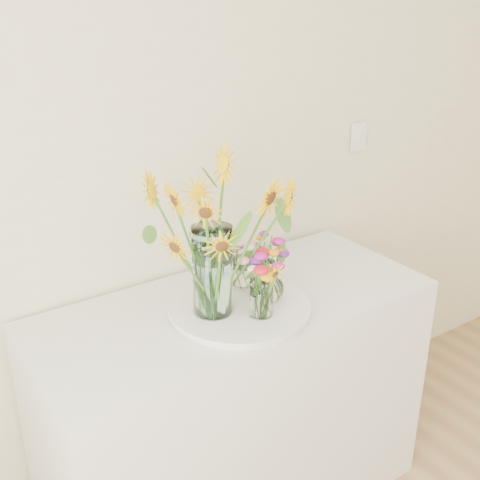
{
  "coord_description": "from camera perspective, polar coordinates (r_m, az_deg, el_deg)",
  "views": [
    {
      "loc": [
        -1.16,
        0.43,
        1.91
      ],
      "look_at": [
        -0.19,
        1.83,
        1.18
      ],
      "focal_mm": 45.0,
      "sensor_mm": 36.0,
      "label": 1
    }
  ],
  "objects": [
    {
      "name": "counter",
      "position": [
        2.33,
        -0.45,
        -15.57
      ],
      "size": [
        1.4,
        0.6,
        0.9
      ],
      "primitive_type": "cube",
      "color": "white",
      "rests_on": "ground_plane"
    },
    {
      "name": "tray",
      "position": [
        2.01,
        -0.05,
        -6.58
      ],
      "size": [
        0.45,
        0.45,
        0.02
      ],
      "primitive_type": "cylinder",
      "color": "white",
      "rests_on": "counter"
    },
    {
      "name": "mason_jar",
      "position": [
        1.89,
        -2.62,
        -2.98
      ],
      "size": [
        0.16,
        0.16,
        0.3
      ],
      "primitive_type": "cylinder",
      "rotation": [
        0.0,
        0.0,
        -0.35
      ],
      "color": "#C2F8F2",
      "rests_on": "tray"
    },
    {
      "name": "sunflower_bouquet",
      "position": [
        1.84,
        -2.69,
        0.41
      ],
      "size": [
        0.93,
        0.93,
        0.54
      ],
      "primitive_type": null,
      "rotation": [
        0.0,
        0.0,
        -0.35
      ],
      "color": "#F2B705",
      "rests_on": "tray"
    },
    {
      "name": "small_vase_a",
      "position": [
        1.91,
        2.03,
        -5.57
      ],
      "size": [
        0.07,
        0.07,
        0.13
      ],
      "primitive_type": "cylinder",
      "rotation": [
        0.0,
        0.0,
        0.0
      ],
      "color": "white",
      "rests_on": "tray"
    },
    {
      "name": "wildflower_posy_a",
      "position": [
        1.89,
        2.05,
        -4.37
      ],
      "size": [
        0.18,
        0.18,
        0.22
      ],
      "primitive_type": null,
      "color": "orange",
      "rests_on": "tray"
    },
    {
      "name": "small_vase_b",
      "position": [
        2.01,
        2.79,
        -3.81
      ],
      "size": [
        0.12,
        0.12,
        0.14
      ],
      "primitive_type": null,
      "rotation": [
        0.0,
        0.0,
        0.2
      ],
      "color": "white",
      "rests_on": "tray"
    },
    {
      "name": "wildflower_posy_b",
      "position": [
        1.99,
        2.82,
        -2.65
      ],
      "size": [
        0.19,
        0.19,
        0.23
      ],
      "primitive_type": null,
      "color": "orange",
      "rests_on": "tray"
    },
    {
      "name": "small_vase_c",
      "position": [
        2.1,
        0.16,
        -3.04
      ],
      "size": [
        0.08,
        0.08,
        0.11
      ],
      "primitive_type": "cylinder",
      "rotation": [
        0.0,
        0.0,
        -0.25
      ],
      "color": "white",
      "rests_on": "tray"
    },
    {
      "name": "wildflower_posy_c",
      "position": [
        2.08,
        0.17,
        -1.93
      ],
      "size": [
        0.19,
        0.19,
        0.2
      ],
      "primitive_type": null,
      "color": "orange",
      "rests_on": "tray"
    }
  ]
}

